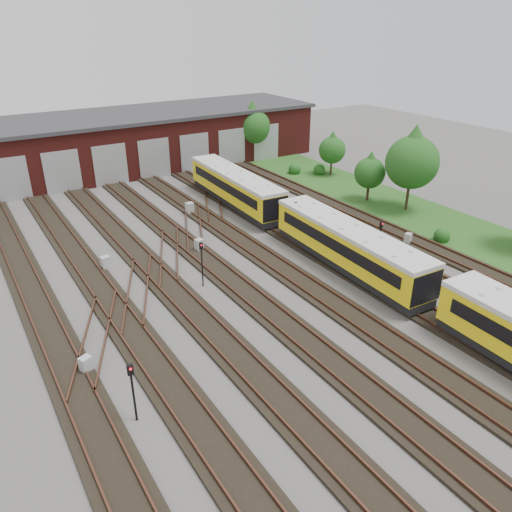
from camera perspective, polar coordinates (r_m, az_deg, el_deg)
ground at (r=30.11m, az=8.19°, el=-8.13°), size 120.00×120.00×0.00m
track_network at (r=30.33m, az=7.24°, el=-7.55°), size 30.40×70.00×0.33m
maintenance_shed at (r=62.42m, az=-16.32°, el=12.32°), size 51.00×12.50×6.35m
grass_verge at (r=48.77m, az=17.92°, el=4.54°), size 8.00×55.00×0.05m
metro_train at (r=36.09m, az=10.51°, el=1.12°), size 3.27×46.69×3.01m
signal_mast_0 at (r=23.29m, az=-13.96°, el=-14.15°), size 0.27×0.25×3.13m
signal_mast_1 at (r=33.39m, az=-6.22°, el=-0.33°), size 0.27×0.25×3.24m
signal_mast_2 at (r=40.17m, az=4.51°, el=4.50°), size 0.29×0.28×3.37m
signal_mast_3 at (r=37.91m, az=13.99°, el=2.25°), size 0.27×0.26×3.17m
relay_cabinet_0 at (r=27.65m, az=-18.85°, el=-11.70°), size 0.71×0.66×0.96m
relay_cabinet_1 at (r=39.16m, az=-6.51°, el=1.22°), size 0.71×0.64×1.01m
relay_cabinet_2 at (r=37.70m, az=-16.81°, el=-0.77°), size 0.67×0.58×1.03m
relay_cabinet_3 at (r=46.74m, az=-7.59°, el=5.39°), size 0.68×0.57×1.13m
relay_cabinet_4 at (r=41.96m, az=16.97°, el=1.88°), size 0.68×0.62×0.93m
tree_0 at (r=64.28m, az=-0.42°, el=15.08°), size 4.45×4.45×7.37m
tree_1 at (r=58.52m, az=8.72°, el=12.22°), size 3.04×3.04×5.05m
tree_2 at (r=48.31m, az=17.50°, el=10.84°), size 4.86×4.86×8.05m
tree_3 at (r=50.39m, az=12.91°, el=9.64°), size 3.01×3.01×4.99m
bush_0 at (r=43.38m, az=20.51°, el=2.42°), size 1.32×1.32×1.32m
bush_1 at (r=59.09m, az=4.43°, el=10.05°), size 1.45×1.45×1.45m
bush_2 at (r=59.18m, az=7.26°, el=9.90°), size 1.36×1.36×1.36m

